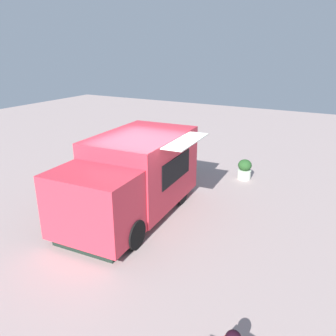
{
  "coord_description": "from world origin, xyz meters",
  "views": [
    {
      "loc": [
        7.63,
        4.87,
        4.63
      ],
      "look_at": [
        -1.41,
        -0.06,
        0.96
      ],
      "focal_mm": 35.98,
      "sensor_mm": 36.0,
      "label": 1
    }
  ],
  "objects_px": {
    "food_truck": "(132,178)",
    "plaza_bench": "(96,156)",
    "planter_flowering_near": "(245,169)",
    "planter_flowering_far": "(184,163)"
  },
  "relations": [
    {
      "from": "planter_flowering_far",
      "to": "food_truck",
      "type": "bearing_deg",
      "value": 2.78
    },
    {
      "from": "food_truck",
      "to": "plaza_bench",
      "type": "xyz_separation_m",
      "value": [
        -2.94,
        -3.85,
        -0.72
      ]
    },
    {
      "from": "food_truck",
      "to": "planter_flowering_near",
      "type": "height_order",
      "value": "food_truck"
    },
    {
      "from": "planter_flowering_near",
      "to": "plaza_bench",
      "type": "distance_m",
      "value": 6.1
    },
    {
      "from": "food_truck",
      "to": "planter_flowering_near",
      "type": "relative_size",
      "value": 6.55
    },
    {
      "from": "food_truck",
      "to": "planter_flowering_near",
      "type": "distance_m",
      "value": 4.81
    },
    {
      "from": "planter_flowering_far",
      "to": "planter_flowering_near",
      "type": "bearing_deg",
      "value": 100.12
    },
    {
      "from": "food_truck",
      "to": "plaza_bench",
      "type": "relative_size",
      "value": 2.85
    },
    {
      "from": "planter_flowering_near",
      "to": "planter_flowering_far",
      "type": "distance_m",
      "value": 2.32
    },
    {
      "from": "food_truck",
      "to": "planter_flowering_near",
      "type": "bearing_deg",
      "value": 153.81
    }
  ]
}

